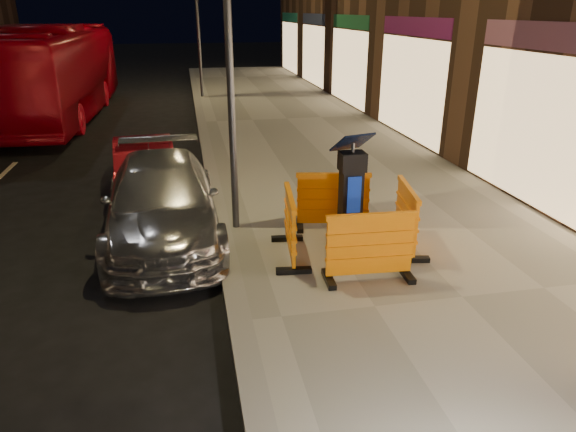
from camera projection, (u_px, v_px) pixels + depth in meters
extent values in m
plane|color=black|center=(241.00, 331.00, 6.43)|extent=(120.00, 120.00, 0.00)
cube|color=gray|center=(461.00, 302.00, 6.94)|extent=(6.00, 60.00, 0.15)
cube|color=slate|center=(241.00, 326.00, 6.41)|extent=(0.30, 60.00, 0.15)
cube|color=black|center=(351.00, 197.00, 7.90)|extent=(0.65, 0.65, 1.81)
cube|color=orange|center=(370.00, 247.00, 7.18)|extent=(1.33, 0.60, 1.01)
cube|color=orange|center=(333.00, 201.00, 8.91)|extent=(1.38, 0.77, 1.01)
cube|color=orange|center=(290.00, 226.00, 7.88)|extent=(0.67, 1.35, 1.01)
cube|color=orange|center=(406.00, 217.00, 8.22)|extent=(0.75, 1.37, 1.01)
imported|color=#AFAFB4|center=(166.00, 236.00, 9.13)|extent=(2.08, 4.73, 1.35)
imported|color=maroon|center=(148.00, 194.00, 11.23)|extent=(1.56, 3.63, 1.16)
imported|color=#950210|center=(62.00, 118.00, 19.06)|extent=(2.91, 11.79, 3.27)
cylinder|color=#3F3F44|center=(229.00, 50.00, 8.03)|extent=(0.12, 0.12, 6.00)
cylinder|color=#3F3F44|center=(198.00, 24.00, 21.68)|extent=(0.12, 0.12, 6.00)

